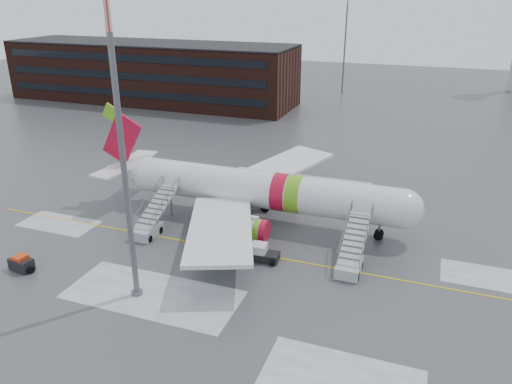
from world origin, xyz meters
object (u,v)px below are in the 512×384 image
at_px(airstair_aft, 151,223).
at_px(pushback_tug, 262,253).
at_px(baggage_tractor, 21,264).
at_px(airstair_fwd, 351,258).
at_px(light_mast_near, 120,136).
at_px(airliner, 254,189).

relative_size(airstair_aft, pushback_tug, 2.78).
bearing_deg(baggage_tractor, airstair_fwd, 20.53).
relative_size(airstair_fwd, baggage_tractor, 2.83).
bearing_deg(light_mast_near, airstair_fwd, 32.68).
xyz_separation_m(pushback_tug, light_mast_near, (-7.58, -8.56, 12.41)).
xyz_separation_m(airstair_fwd, baggage_tractor, (-26.73, -10.01, -0.48)).
relative_size(pushback_tug, baggage_tractor, 1.02).
bearing_deg(airstair_aft, pushback_tug, -5.83).
relative_size(pushback_tug, light_mast_near, 0.11).
distance_m(airliner, light_mast_near, 19.39).
relative_size(airliner, airstair_aft, 4.55).
xyz_separation_m(airstair_fwd, pushback_tug, (-7.71, -1.25, -0.39)).
height_order(baggage_tractor, light_mast_near, light_mast_near).
height_order(airstair_aft, baggage_tractor, airstair_aft).
bearing_deg(airstair_fwd, airstair_aft, 180.00).
height_order(airliner, airstair_fwd, airliner).
relative_size(baggage_tractor, light_mast_near, 0.11).
bearing_deg(pushback_tug, light_mast_near, -131.51).
distance_m(airliner, airstair_fwd, 13.33).
distance_m(pushback_tug, baggage_tractor, 20.94).
bearing_deg(baggage_tractor, airstair_aft, 55.78).
bearing_deg(airstair_aft, airstair_fwd, 0.00).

